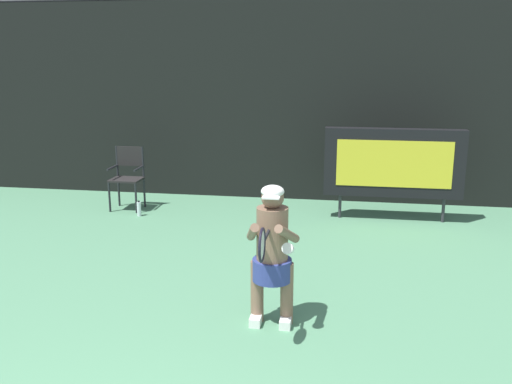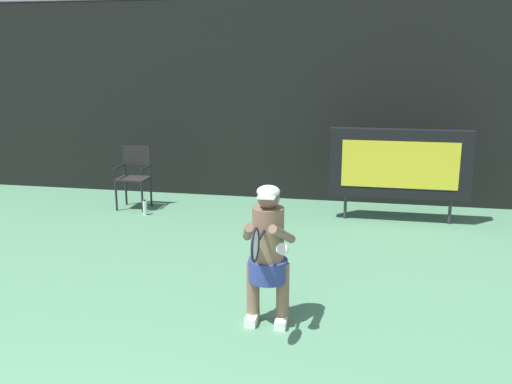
{
  "view_description": "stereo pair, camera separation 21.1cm",
  "coord_description": "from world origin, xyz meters",
  "px_view_note": "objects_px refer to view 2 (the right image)",
  "views": [
    {
      "loc": [
        1.59,
        -1.74,
        2.62
      ],
      "look_at": [
        0.54,
        4.61,
        1.05
      ],
      "focal_mm": 39.31,
      "sensor_mm": 36.0,
      "label": 1
    },
    {
      "loc": [
        1.8,
        -1.71,
        2.62
      ],
      "look_at": [
        0.54,
        4.61,
        1.05
      ],
      "focal_mm": 39.31,
      "sensor_mm": 36.0,
      "label": 2
    }
  ],
  "objects_px": {
    "scoreboard": "(399,164)",
    "tennis_player": "(268,251)",
    "water_bottle": "(145,208)",
    "tennis_racket": "(256,244)",
    "umpire_chair": "(134,173)"
  },
  "relations": [
    {
      "from": "scoreboard",
      "to": "tennis_player",
      "type": "xyz_separation_m",
      "value": [
        -1.43,
        -3.92,
        -0.19
      ]
    },
    {
      "from": "tennis_racket",
      "to": "scoreboard",
      "type": "bearing_deg",
      "value": 67.93
    },
    {
      "from": "tennis_racket",
      "to": "umpire_chair",
      "type": "bearing_deg",
      "value": 120.45
    },
    {
      "from": "scoreboard",
      "to": "water_bottle",
      "type": "xyz_separation_m",
      "value": [
        -4.15,
        -0.46,
        -0.82
      ]
    },
    {
      "from": "water_bottle",
      "to": "scoreboard",
      "type": "bearing_deg",
      "value": 6.33
    },
    {
      "from": "scoreboard",
      "to": "tennis_player",
      "type": "relative_size",
      "value": 1.55
    },
    {
      "from": "water_bottle",
      "to": "tennis_player",
      "type": "height_order",
      "value": "tennis_player"
    },
    {
      "from": "tennis_racket",
      "to": "water_bottle",
      "type": "bearing_deg",
      "value": 119.96
    },
    {
      "from": "water_bottle",
      "to": "tennis_player",
      "type": "relative_size",
      "value": 0.19
    },
    {
      "from": "scoreboard",
      "to": "umpire_chair",
      "type": "xyz_separation_m",
      "value": [
        -4.5,
        -0.02,
        -0.33
      ]
    },
    {
      "from": "tennis_player",
      "to": "scoreboard",
      "type": "bearing_deg",
      "value": 70.01
    },
    {
      "from": "water_bottle",
      "to": "tennis_racket",
      "type": "bearing_deg",
      "value": -55.9
    },
    {
      "from": "tennis_player",
      "to": "tennis_racket",
      "type": "xyz_separation_m",
      "value": [
        -0.01,
        -0.53,
        0.25
      ]
    },
    {
      "from": "water_bottle",
      "to": "tennis_racket",
      "type": "height_order",
      "value": "tennis_racket"
    },
    {
      "from": "scoreboard",
      "to": "water_bottle",
      "type": "bearing_deg",
      "value": -173.67
    }
  ]
}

